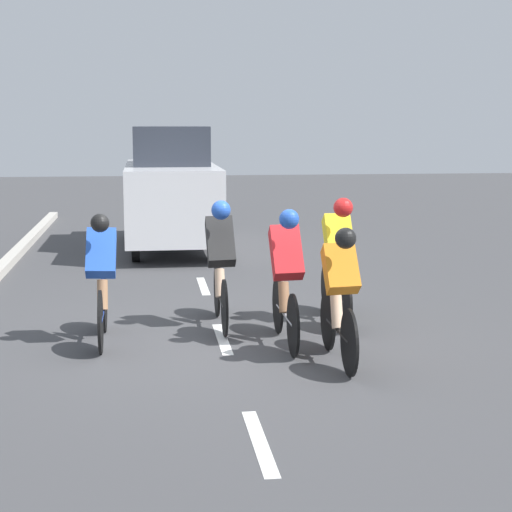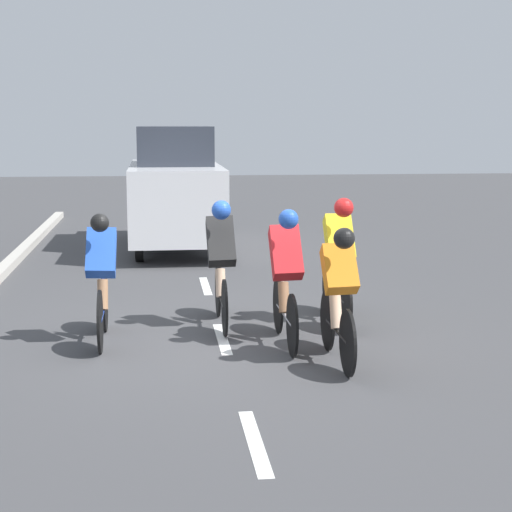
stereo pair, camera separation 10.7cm
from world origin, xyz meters
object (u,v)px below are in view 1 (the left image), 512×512
at_px(cyclist_orange, 340,292).
at_px(cyclist_blue, 102,276).
at_px(cyclist_yellow, 338,256).
at_px(support_car, 171,189).
at_px(cyclist_black, 220,260).
at_px(cyclist_red, 286,274).

bearing_deg(cyclist_orange, cyclist_blue, -25.41).
distance_m(cyclist_blue, cyclist_yellow, 2.88).
bearing_deg(support_car, cyclist_yellow, 105.66).
xyz_separation_m(cyclist_orange, support_car, (1.43, -8.26, 0.42)).
bearing_deg(cyclist_blue, cyclist_black, -156.71).
relative_size(cyclist_orange, cyclist_blue, 0.99).
bearing_deg(support_car, cyclist_orange, 99.85).
bearing_deg(cyclist_yellow, support_car, -74.34).
distance_m(cyclist_black, support_car, 6.54).
bearing_deg(cyclist_orange, cyclist_yellow, -102.13).
bearing_deg(cyclist_orange, cyclist_red, -61.60).
xyz_separation_m(cyclist_orange, cyclist_yellow, (-0.38, -1.78, 0.08)).
bearing_deg(support_car, cyclist_black, 93.33).
xyz_separation_m(cyclist_black, cyclist_blue, (1.37, 0.59, -0.06)).
relative_size(cyclist_blue, cyclist_red, 0.97).
bearing_deg(support_car, cyclist_blue, 82.08).
height_order(cyclist_blue, support_car, support_car).
relative_size(cyclist_blue, cyclist_yellow, 1.00).
height_order(cyclist_red, support_car, support_car).
bearing_deg(cyclist_black, support_car, -86.67).
distance_m(cyclist_orange, cyclist_blue, 2.68).
distance_m(cyclist_blue, support_car, 7.19).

